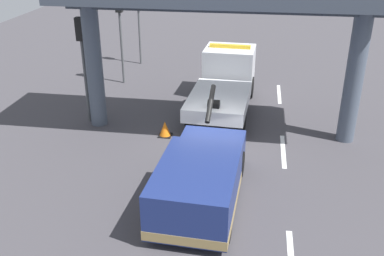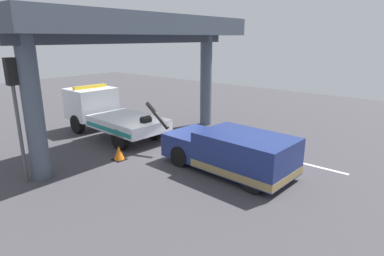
{
  "view_description": "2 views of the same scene",
  "coord_description": "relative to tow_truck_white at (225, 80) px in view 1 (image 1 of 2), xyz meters",
  "views": [
    {
      "loc": [
        -14.72,
        -1.42,
        7.67
      ],
      "look_at": [
        -0.37,
        0.77,
        0.87
      ],
      "focal_mm": 41.34,
      "sensor_mm": 36.0,
      "label": 1
    },
    {
      "loc": [
        -9.93,
        9.84,
        4.99
      ],
      "look_at": [
        -2.07,
        0.4,
        1.53
      ],
      "focal_mm": 30.18,
      "sensor_mm": 36.0,
      "label": 2
    }
  ],
  "objects": [
    {
      "name": "traffic_light_near",
      "position": [
        -2.73,
        5.47,
        1.97
      ],
      "size": [
        0.39,
        0.32,
        4.35
      ],
      "color": "#515456",
      "rests_on": "ground"
    },
    {
      "name": "tow_truck_white",
      "position": [
        0.0,
        0.0,
        0.0
      ],
      "size": [
        7.3,
        2.69,
        2.46
      ],
      "color": "white",
      "rests_on": "ground"
    },
    {
      "name": "towed_van_green",
      "position": [
        -8.0,
        0.04,
        -0.42
      ],
      "size": [
        5.3,
        2.44,
        1.58
      ],
      "color": "navy",
      "rests_on": "ground"
    },
    {
      "name": "traffic_light_mid",
      "position": [
        5.77,
        5.47,
        1.77
      ],
      "size": [
        0.39,
        0.32,
        4.07
      ],
      "color": "#515456",
      "rests_on": "ground"
    },
    {
      "name": "traffic_cone_orange",
      "position": [
        -3.64,
        2.04,
        -0.92
      ],
      "size": [
        0.51,
        0.51,
        0.6
      ],
      "color": "orange",
      "rests_on": "ground"
    },
    {
      "name": "traffic_light_far",
      "position": [
        2.27,
        5.47,
        2.1
      ],
      "size": [
        0.39,
        0.32,
        4.54
      ],
      "color": "#515456",
      "rests_on": "ground"
    },
    {
      "name": "lane_stripe_mid",
      "position": [
        -4.25,
        -2.54,
        -1.2
      ],
      "size": [
        2.6,
        0.16,
        0.01
      ],
      "primitive_type": "cube",
      "color": "silver",
      "rests_on": "ground"
    },
    {
      "name": "lane_stripe_east",
      "position": [
        1.75,
        -2.54,
        -1.2
      ],
      "size": [
        2.6,
        0.16,
        0.01
      ],
      "primitive_type": "cube",
      "color": "silver",
      "rests_on": "ground"
    },
    {
      "name": "ground_plane",
      "position": [
        -4.25,
        0.04,
        -1.25
      ],
      "size": [
        60.0,
        40.0,
        0.1
      ],
      "primitive_type": "cube",
      "color": "#423F44"
    }
  ]
}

